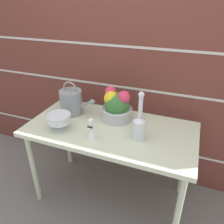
{
  "coord_description": "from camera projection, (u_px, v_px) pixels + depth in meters",
  "views": [
    {
      "loc": [
        0.53,
        -1.35,
        1.65
      ],
      "look_at": [
        0.0,
        0.03,
        0.86
      ],
      "focal_mm": 35.0,
      "sensor_mm": 36.0,
      "label": 1
    }
  ],
  "objects": [
    {
      "name": "watering_can",
      "position": [
        72.0,
        102.0,
        1.86
      ],
      "size": [
        0.33,
        0.19,
        0.29
      ],
      "color": "gray",
      "rests_on": "patio_table"
    },
    {
      "name": "brick_wall",
      "position": [
        129.0,
        67.0,
        1.91
      ],
      "size": [
        3.6,
        0.08,
        2.2
      ],
      "color": "brown",
      "rests_on": "ground_plane"
    },
    {
      "name": "crystal_pedestal_bowl",
      "position": [
        59.0,
        119.0,
        1.65
      ],
      "size": [
        0.18,
        0.18,
        0.12
      ],
      "color": "silver",
      "rests_on": "patio_table"
    },
    {
      "name": "flower_planter",
      "position": [
        116.0,
        106.0,
        1.77
      ],
      "size": [
        0.25,
        0.25,
        0.27
      ],
      "color": "#BCBCC1",
      "rests_on": "patio_table"
    },
    {
      "name": "patio_table",
      "position": [
        110.0,
        135.0,
        1.74
      ],
      "size": [
        1.31,
        0.67,
        0.74
      ],
      "color": "beige",
      "rests_on": "ground_plane"
    },
    {
      "name": "figurine_vase",
      "position": [
        91.0,
        131.0,
        1.54
      ],
      "size": [
        0.07,
        0.07,
        0.17
      ],
      "color": "white",
      "rests_on": "patio_table"
    },
    {
      "name": "ground_plane",
      "position": [
        111.0,
        194.0,
        2.05
      ],
      "size": [
        12.0,
        12.0,
        0.0
      ],
      "primitive_type": "plane",
      "color": "slate"
    },
    {
      "name": "glass_decanter",
      "position": [
        139.0,
        125.0,
        1.52
      ],
      "size": [
        0.09,
        0.09,
        0.36
      ],
      "color": "silver",
      "rests_on": "patio_table"
    }
  ]
}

